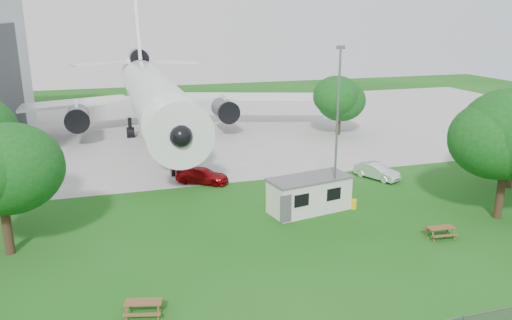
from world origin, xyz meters
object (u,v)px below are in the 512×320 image
object	(u,v)px
site_cabin	(309,194)
picnic_east	(440,238)
picnic_west	(144,315)
airliner	(151,92)

from	to	relation	value
site_cabin	picnic_east	xyz separation A→B (m)	(6.40, -6.94, -1.31)
site_cabin	picnic_west	bearing A→B (deg)	-141.66
airliner	picnic_west	bearing A→B (deg)	-96.41
site_cabin	airliner	bearing A→B (deg)	106.59
airliner	site_cabin	xyz separation A→B (m)	(8.59, -28.84, -3.96)
airliner	site_cabin	size ratio (longest dim) A/B	6.87
picnic_west	airliner	bearing A→B (deg)	97.90
airliner	picnic_west	world-z (taller)	airliner
site_cabin	picnic_west	distance (m)	16.61
site_cabin	picnic_west	size ratio (longest dim) A/B	3.86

